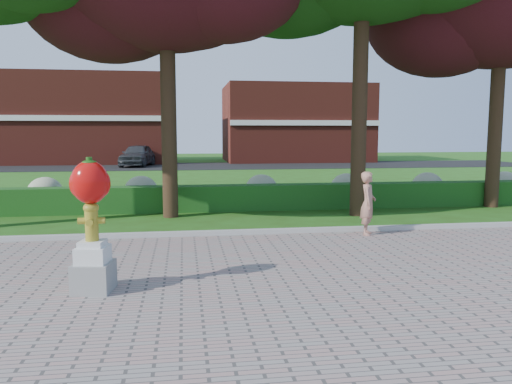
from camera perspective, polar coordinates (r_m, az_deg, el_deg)
The scene contains 11 objects.
ground at distance 9.10m, azimuth 2.19°, elevation -8.86°, with size 100.00×100.00×0.00m, color #285014.
walkway at distance 5.46m, azimuth 10.31°, elevation -19.83°, with size 40.00×14.00×0.04m, color gray.
curb at distance 11.97m, azimuth -0.42°, elevation -4.66°, with size 40.00×0.18×0.15m, color #ADADA5.
lawn_hedge at distance 15.83m, azimuth -2.40°, elevation -0.65°, with size 24.00×0.70×0.80m, color #154C17.
hydrangea_row at distance 16.87m, azimuth -0.82°, elevation 0.33°, with size 20.10×1.10×0.99m.
street at distance 36.73m, azimuth -5.76°, elevation 2.98°, with size 50.00×8.00×0.02m, color black.
building_left at distance 43.45m, azimuth -19.61°, elevation 7.82°, with size 14.00×8.00×7.00m, color maroon.
building_right at distance 43.69m, azimuth 4.47°, elevation 7.79°, with size 12.00×8.00×6.40m, color maroon.
hydrant_sculpture at distance 7.93m, azimuth -18.29°, elevation -3.19°, with size 0.64×0.64×2.06m.
woman at distance 12.10m, azimuth 12.68°, elevation -1.26°, with size 0.55×0.36×1.50m, color tan.
parked_car at distance 37.34m, azimuth -13.39°, elevation 4.14°, with size 1.89×4.70×1.60m, color #3D4044.
Camera 1 is at (-1.60, -8.62, 2.46)m, focal length 35.00 mm.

